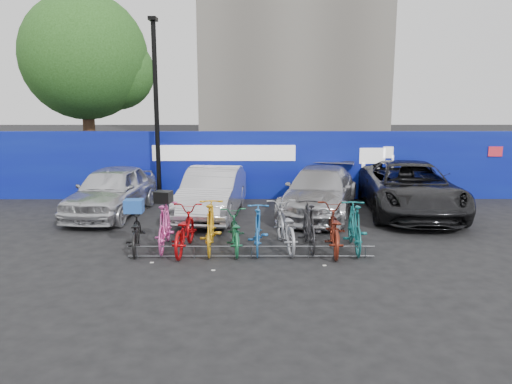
{
  "coord_description": "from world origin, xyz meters",
  "views": [
    {
      "loc": [
        0.08,
        -11.44,
        3.67
      ],
      "look_at": [
        0.11,
        2.0,
        1.03
      ],
      "focal_mm": 35.0,
      "sensor_mm": 36.0,
      "label": 1
    }
  ],
  "objects_px": {
    "bike_4": "(234,232)",
    "bike_7": "(309,225)",
    "tree": "(91,60)",
    "car_2": "(320,191)",
    "bike_1": "(165,226)",
    "car_1": "(212,193)",
    "bike_2": "(184,230)",
    "bike_9": "(355,226)",
    "car_0": "(112,191)",
    "bike_5": "(258,228)",
    "bike_3": "(211,226)",
    "bike_rack": "(251,251)",
    "car_3": "(409,188)",
    "bike_8": "(334,229)",
    "bike_6": "(285,226)",
    "lamppost": "(156,106)",
    "bike_0": "(135,232)"
  },
  "relations": [
    {
      "from": "bike_2",
      "to": "bike_0",
      "type": "bearing_deg",
      "value": 0.86
    },
    {
      "from": "bike_4",
      "to": "bike_5",
      "type": "relative_size",
      "value": 0.97
    },
    {
      "from": "car_1",
      "to": "bike_5",
      "type": "height_order",
      "value": "car_1"
    },
    {
      "from": "bike_1",
      "to": "car_3",
      "type": "bearing_deg",
      "value": -154.64
    },
    {
      "from": "lamppost",
      "to": "bike_8",
      "type": "bearing_deg",
      "value": -46.79
    },
    {
      "from": "bike_9",
      "to": "car_1",
      "type": "bearing_deg",
      "value": -39.91
    },
    {
      "from": "bike_4",
      "to": "bike_8",
      "type": "bearing_deg",
      "value": 173.25
    },
    {
      "from": "bike_9",
      "to": "car_0",
      "type": "bearing_deg",
      "value": -25.06
    },
    {
      "from": "bike_1",
      "to": "bike_4",
      "type": "relative_size",
      "value": 1.07
    },
    {
      "from": "bike_rack",
      "to": "bike_2",
      "type": "relative_size",
      "value": 2.8
    },
    {
      "from": "car_0",
      "to": "bike_7",
      "type": "xyz_separation_m",
      "value": [
        5.7,
        -3.47,
        -0.17
      ]
    },
    {
      "from": "tree",
      "to": "lamppost",
      "type": "bearing_deg",
      "value": -52.49
    },
    {
      "from": "bike_2",
      "to": "bike_7",
      "type": "relative_size",
      "value": 1.03
    },
    {
      "from": "bike_3",
      "to": "car_1",
      "type": "bearing_deg",
      "value": -87.49
    },
    {
      "from": "bike_3",
      "to": "car_0",
      "type": "bearing_deg",
      "value": -48.57
    },
    {
      "from": "bike_rack",
      "to": "bike_3",
      "type": "height_order",
      "value": "bike_3"
    },
    {
      "from": "bike_2",
      "to": "bike_9",
      "type": "relative_size",
      "value": 1.03
    },
    {
      "from": "bike_2",
      "to": "bike_4",
      "type": "distance_m",
      "value": 1.19
    },
    {
      "from": "lamppost",
      "to": "bike_3",
      "type": "height_order",
      "value": "lamppost"
    },
    {
      "from": "car_1",
      "to": "bike_4",
      "type": "xyz_separation_m",
      "value": [
        0.81,
        -3.44,
        -0.27
      ]
    },
    {
      "from": "bike_6",
      "to": "bike_7",
      "type": "height_order",
      "value": "bike_7"
    },
    {
      "from": "bike_4",
      "to": "bike_5",
      "type": "bearing_deg",
      "value": 175.35
    },
    {
      "from": "bike_2",
      "to": "bike_6",
      "type": "height_order",
      "value": "bike_6"
    },
    {
      "from": "lamppost",
      "to": "car_1",
      "type": "height_order",
      "value": "lamppost"
    },
    {
      "from": "car_3",
      "to": "bike_8",
      "type": "xyz_separation_m",
      "value": [
        -2.96,
        -3.89,
        -0.25
      ]
    },
    {
      "from": "car_1",
      "to": "bike_5",
      "type": "distance_m",
      "value": 3.69
    },
    {
      "from": "car_2",
      "to": "bike_2",
      "type": "height_order",
      "value": "car_2"
    },
    {
      "from": "car_0",
      "to": "bike_7",
      "type": "relative_size",
      "value": 2.29
    },
    {
      "from": "bike_2",
      "to": "bike_5",
      "type": "relative_size",
      "value": 1.1
    },
    {
      "from": "tree",
      "to": "bike_3",
      "type": "distance_m",
      "value": 12.44
    },
    {
      "from": "bike_0",
      "to": "bike_1",
      "type": "height_order",
      "value": "bike_1"
    },
    {
      "from": "lamppost",
      "to": "bike_rack",
      "type": "xyz_separation_m",
      "value": [
        3.2,
        -6.0,
        -3.11
      ]
    },
    {
      "from": "car_1",
      "to": "bike_2",
      "type": "distance_m",
      "value": 3.5
    },
    {
      "from": "car_3",
      "to": "bike_3",
      "type": "distance_m",
      "value": 7.0
    },
    {
      "from": "bike_3",
      "to": "bike_6",
      "type": "bearing_deg",
      "value": -176.73
    },
    {
      "from": "bike_4",
      "to": "bike_2",
      "type": "bearing_deg",
      "value": -3.64
    },
    {
      "from": "bike_3",
      "to": "bike_7",
      "type": "relative_size",
      "value": 1.03
    },
    {
      "from": "bike_0",
      "to": "bike_1",
      "type": "relative_size",
      "value": 0.94
    },
    {
      "from": "lamppost",
      "to": "bike_4",
      "type": "distance_m",
      "value": 6.72
    },
    {
      "from": "tree",
      "to": "bike_6",
      "type": "distance_m",
      "value": 13.27
    },
    {
      "from": "car_1",
      "to": "bike_2",
      "type": "height_order",
      "value": "car_1"
    },
    {
      "from": "bike_6",
      "to": "bike_8",
      "type": "relative_size",
      "value": 0.99
    },
    {
      "from": "bike_4",
      "to": "bike_7",
      "type": "bearing_deg",
      "value": 179.7
    },
    {
      "from": "car_1",
      "to": "bike_9",
      "type": "height_order",
      "value": "car_1"
    },
    {
      "from": "bike_8",
      "to": "bike_2",
      "type": "bearing_deg",
      "value": 4.7
    },
    {
      "from": "car_2",
      "to": "bike_4",
      "type": "height_order",
      "value": "car_2"
    },
    {
      "from": "bike_3",
      "to": "bike_1",
      "type": "bearing_deg",
      "value": -7.53
    },
    {
      "from": "car_2",
      "to": "tree",
      "type": "bearing_deg",
      "value": 160.27
    },
    {
      "from": "tree",
      "to": "car_2",
      "type": "xyz_separation_m",
      "value": [
        8.87,
        -6.34,
        -4.36
      ]
    },
    {
      "from": "car_3",
      "to": "bike_1",
      "type": "bearing_deg",
      "value": -147.76
    }
  ]
}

